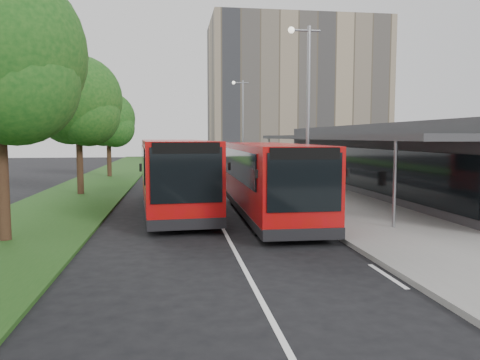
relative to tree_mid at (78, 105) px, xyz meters
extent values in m
plane|color=black|center=(7.01, -9.05, -5.06)|extent=(120.00, 120.00, 0.00)
cube|color=slate|center=(13.01, 10.95, -4.99)|extent=(5.00, 80.00, 0.15)
cube|color=#1D4516|center=(0.01, 10.95, -5.01)|extent=(5.00, 80.00, 0.10)
cube|color=silver|center=(7.01, 5.95, -5.06)|extent=(0.12, 70.00, 0.01)
cube|color=silver|center=(10.31, -17.05, -5.06)|extent=(0.12, 2.00, 0.01)
cube|color=silver|center=(10.31, -11.05, -5.06)|extent=(0.12, 2.00, 0.01)
cube|color=silver|center=(10.31, -5.05, -5.06)|extent=(0.12, 2.00, 0.01)
cube|color=silver|center=(10.31, 0.95, -5.06)|extent=(0.12, 2.00, 0.01)
cube|color=silver|center=(10.31, 6.95, -5.06)|extent=(0.12, 2.00, 0.01)
cube|color=silver|center=(10.31, 12.95, -5.06)|extent=(0.12, 2.00, 0.01)
cube|color=silver|center=(10.31, 18.95, -5.06)|extent=(0.12, 2.00, 0.01)
cube|color=silver|center=(10.31, 24.95, -5.06)|extent=(0.12, 2.00, 0.01)
cube|color=silver|center=(10.31, 30.95, -5.06)|extent=(0.12, 2.00, 0.01)
cube|color=silver|center=(10.31, 36.95, -5.06)|extent=(0.12, 2.00, 0.01)
cube|color=tan|center=(21.01, 32.95, 3.94)|extent=(22.00, 12.00, 18.00)
cube|color=#303032|center=(18.01, -1.05, -3.06)|extent=(5.00, 26.00, 4.00)
cube|color=black|center=(15.49, -1.05, -3.46)|extent=(0.06, 24.00, 2.20)
cube|color=#303032|center=(14.21, -1.05, -1.76)|extent=(2.80, 26.00, 0.25)
cylinder|color=gray|center=(12.91, -12.05, -3.41)|extent=(0.12, 0.12, 3.30)
cylinder|color=gray|center=(12.91, 9.95, -3.41)|extent=(0.12, 0.12, 3.30)
cylinder|color=#372116|center=(0.01, -12.05, -2.97)|extent=(0.36, 0.36, 4.19)
sphere|color=#134714|center=(0.61, -12.45, -0.12)|extent=(3.81, 3.81, 3.81)
cylinder|color=#372116|center=(0.01, -0.05, -3.15)|extent=(0.36, 0.36, 3.83)
sphere|color=#134714|center=(0.01, -0.05, 0.34)|extent=(4.88, 4.88, 4.88)
sphere|color=#134714|center=(0.61, -0.45, -0.53)|extent=(3.49, 3.49, 3.49)
sphere|color=#134714|center=(-0.49, 0.45, -0.27)|extent=(3.83, 3.83, 3.83)
cylinder|color=#372116|center=(0.01, 11.95, -3.36)|extent=(0.36, 0.36, 3.40)
sphere|color=#134714|center=(0.01, 11.95, -0.27)|extent=(4.33, 4.33, 4.33)
sphere|color=#134714|center=(0.61, 11.55, -1.05)|extent=(3.09, 3.09, 3.09)
sphere|color=#134714|center=(-0.49, 12.45, -0.82)|extent=(3.40, 3.40, 3.40)
cylinder|color=gray|center=(11.21, -7.05, -0.91)|extent=(0.16, 0.16, 8.00)
cylinder|color=gray|center=(11.01, -7.05, 2.89)|extent=(1.40, 0.10, 0.10)
sphere|color=silver|center=(10.41, -7.05, 2.89)|extent=(0.28, 0.28, 0.28)
cylinder|color=gray|center=(11.21, 12.95, -0.91)|extent=(0.16, 0.16, 8.00)
cylinder|color=gray|center=(11.01, 12.95, 2.89)|extent=(1.40, 0.10, 0.10)
sphere|color=silver|center=(10.41, 12.95, 2.89)|extent=(0.28, 0.28, 0.28)
cube|color=#AA090F|center=(9.17, -8.67, -3.37)|extent=(2.61, 10.63, 2.68)
cube|color=black|center=(9.17, -8.67, -4.68)|extent=(2.63, 10.65, 0.30)
cube|color=black|center=(9.12, -14.00, -3.09)|extent=(2.27, 0.07, 1.77)
cube|color=black|center=(9.21, -3.35, -2.94)|extent=(2.22, 0.07, 1.31)
cube|color=black|center=(7.88, -8.36, -2.89)|extent=(0.12, 9.09, 1.21)
cube|color=black|center=(10.45, -8.38, -2.89)|extent=(0.12, 9.09, 1.21)
cube|color=black|center=(9.12, -14.01, -4.66)|extent=(2.53, 0.10, 0.35)
cube|color=black|center=(9.12, -14.01, -2.23)|extent=(2.12, 0.06, 0.35)
cube|color=black|center=(7.71, -13.76, -2.84)|extent=(0.08, 0.08, 0.25)
cube|color=black|center=(10.54, -13.79, -2.84)|extent=(0.08, 0.08, 0.25)
cylinder|color=black|center=(8.08, -12.10, -4.61)|extent=(0.31, 0.91, 0.91)
cylinder|color=black|center=(10.20, -12.12, -4.61)|extent=(0.31, 0.91, 0.91)
cylinder|color=black|center=(8.13, -5.23, -4.61)|extent=(0.31, 0.91, 0.91)
cylinder|color=black|center=(10.25, -5.24, -4.61)|extent=(0.31, 0.91, 0.91)
cube|color=#AA090F|center=(5.28, -6.43, -3.30)|extent=(3.46, 11.25, 2.80)
cube|color=black|center=(5.28, -6.43, -4.66)|extent=(3.49, 11.27, 0.32)
cube|color=black|center=(5.69, -11.98, -3.01)|extent=(2.37, 0.23, 1.85)
cube|color=black|center=(4.86, -0.88, -2.85)|extent=(2.32, 0.22, 1.37)
cube|color=black|center=(3.92, -6.21, -2.79)|extent=(0.76, 9.48, 1.27)
cube|color=black|center=(6.59, -6.01, -2.79)|extent=(0.76, 9.48, 1.27)
cube|color=black|center=(5.69, -11.99, -4.64)|extent=(2.64, 0.28, 0.37)
cube|color=black|center=(5.69, -11.99, -2.11)|extent=(2.21, 0.21, 0.37)
cube|color=black|center=(4.20, -11.86, -2.74)|extent=(0.09, 0.09, 0.26)
cube|color=black|center=(7.15, -11.63, -2.74)|extent=(0.09, 0.09, 0.26)
cylinder|color=black|center=(4.44, -10.09, -4.59)|extent=(0.39, 0.97, 0.95)
cylinder|color=black|center=(6.65, -9.92, -4.59)|extent=(0.39, 0.97, 0.95)
cylinder|color=black|center=(3.90, -2.93, -4.59)|extent=(0.39, 0.97, 0.95)
cylinder|color=black|center=(6.11, -2.77, -4.59)|extent=(0.39, 0.97, 0.95)
cylinder|color=#3A2017|center=(12.15, 1.54, -4.45)|extent=(0.52, 0.52, 0.92)
cylinder|color=yellow|center=(12.22, 8.95, -4.40)|extent=(0.19, 0.19, 1.02)
imported|color=#5E0D12|center=(9.18, 28.05, -4.46)|extent=(2.49, 3.84, 1.22)
imported|color=navy|center=(6.14, 36.25, -4.41)|extent=(2.88, 4.17, 1.30)
camera|label=1|loc=(5.30, -27.37, -1.74)|focal=35.00mm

